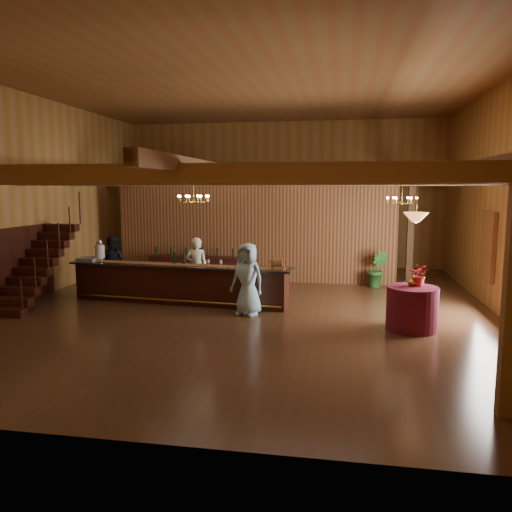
% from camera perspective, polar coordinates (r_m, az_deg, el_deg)
% --- Properties ---
extents(floor, '(14.00, 14.00, 0.00)m').
position_cam_1_polar(floor, '(12.82, -0.87, -5.75)').
color(floor, '#482C1A').
rests_on(floor, ground).
extents(ceiling, '(14.00, 14.00, 0.00)m').
position_cam_1_polar(ceiling, '(12.72, -0.92, 19.12)').
color(ceiling, brown).
rests_on(ceiling, wall_back).
extents(wall_back, '(12.00, 0.10, 5.50)m').
position_cam_1_polar(wall_back, '(19.39, 3.01, 7.03)').
color(wall_back, '#A57842').
rests_on(wall_back, floor).
extents(wall_front, '(12.00, 0.10, 5.50)m').
position_cam_1_polar(wall_front, '(5.75, -14.12, 5.06)').
color(wall_front, '#A57842').
rests_on(wall_front, floor).
extents(wall_left, '(0.10, 14.00, 5.50)m').
position_cam_1_polar(wall_left, '(14.82, -24.47, 6.12)').
color(wall_left, '#A57842').
rests_on(wall_left, floor).
extents(wall_right, '(0.10, 14.00, 5.50)m').
position_cam_1_polar(wall_right, '(12.79, 26.71, 5.84)').
color(wall_right, '#A57842').
rests_on(wall_right, floor).
extents(beam_grid, '(11.90, 13.90, 0.39)m').
position_cam_1_polar(beam_grid, '(12.97, -0.47, 8.85)').
color(beam_grid, brown).
rests_on(beam_grid, wall_left).
extents(support_posts, '(9.20, 10.20, 3.20)m').
position_cam_1_polar(support_posts, '(12.06, -1.33, 1.11)').
color(support_posts, brown).
rests_on(support_posts, floor).
extents(partition_wall, '(9.00, 0.18, 3.10)m').
position_cam_1_polar(partition_wall, '(16.07, -0.30, 2.60)').
color(partition_wall, brown).
rests_on(partition_wall, floor).
extents(window_right_back, '(0.12, 1.05, 1.75)m').
position_cam_1_polar(window_right_back, '(13.81, 25.03, 1.02)').
color(window_right_back, white).
rests_on(window_right_back, wall_right).
extents(staircase, '(1.00, 2.80, 2.00)m').
position_cam_1_polar(staircase, '(14.04, -23.91, -1.08)').
color(staircase, '#38160E').
rests_on(staircase, floor).
extents(backroom_boxes, '(4.10, 0.60, 1.10)m').
position_cam_1_polar(backroom_boxes, '(18.11, 1.47, -0.06)').
color(backroom_boxes, '#38160E').
rests_on(backroom_boxes, floor).
extents(tasting_bar, '(6.11, 1.34, 1.02)m').
position_cam_1_polar(tasting_bar, '(13.26, -8.80, -3.12)').
color(tasting_bar, '#38160E').
rests_on(tasting_bar, floor).
extents(beverage_dispenser, '(0.26, 0.26, 0.60)m').
position_cam_1_polar(beverage_dispenser, '(14.30, -17.43, 0.59)').
color(beverage_dispenser, silver).
rests_on(beverage_dispenser, tasting_bar).
extents(glass_rack_tray, '(0.50, 0.50, 0.10)m').
position_cam_1_polar(glass_rack_tray, '(14.41, -18.58, -0.36)').
color(glass_rack_tray, gray).
rests_on(glass_rack_tray, tasting_bar).
extents(raffle_drum, '(0.34, 0.24, 0.30)m').
position_cam_1_polar(raffle_drum, '(12.26, 2.52, -0.73)').
color(raffle_drum, brown).
rests_on(raffle_drum, tasting_bar).
extents(bar_bottle_0, '(0.07, 0.07, 0.30)m').
position_cam_1_polar(bar_bottle_0, '(13.33, -9.31, -0.25)').
color(bar_bottle_0, black).
rests_on(bar_bottle_0, tasting_bar).
extents(bar_bottle_1, '(0.07, 0.07, 0.30)m').
position_cam_1_polar(bar_bottle_1, '(13.21, -8.20, -0.30)').
color(bar_bottle_1, black).
rests_on(bar_bottle_1, tasting_bar).
extents(backbar_shelf, '(2.98, 0.64, 0.83)m').
position_cam_1_polar(backbar_shelf, '(16.15, -7.03, -1.49)').
color(backbar_shelf, '#38160E').
rests_on(backbar_shelf, floor).
extents(round_table, '(1.07, 1.07, 0.93)m').
position_cam_1_polar(round_table, '(11.14, 17.40, -5.74)').
color(round_table, maroon).
rests_on(round_table, floor).
extents(chandelier_left, '(0.80, 0.80, 0.62)m').
position_cam_1_polar(chandelier_left, '(12.76, -7.16, 6.56)').
color(chandelier_left, gold).
rests_on(chandelier_left, beam_grid).
extents(chandelier_right, '(0.80, 0.80, 0.68)m').
position_cam_1_polar(chandelier_right, '(14.11, 16.34, 6.17)').
color(chandelier_right, gold).
rests_on(chandelier_right, beam_grid).
extents(pendant_lamp, '(0.52, 0.52, 0.90)m').
position_cam_1_polar(pendant_lamp, '(10.86, 17.82, 4.26)').
color(pendant_lamp, gold).
rests_on(pendant_lamp, beam_grid).
extents(bartender, '(0.64, 0.45, 1.66)m').
position_cam_1_polar(bartender, '(13.82, -6.78, -1.30)').
color(bartender, white).
rests_on(bartender, floor).
extents(staff_second, '(0.89, 0.74, 1.66)m').
position_cam_1_polar(staff_second, '(14.86, -16.04, -0.92)').
color(staff_second, black).
rests_on(staff_second, floor).
extents(guest, '(0.98, 0.80, 1.72)m').
position_cam_1_polar(guest, '(11.81, -0.98, -2.65)').
color(guest, '#A1D1E4').
rests_on(guest, floor).
extents(floor_plant, '(0.64, 0.52, 1.12)m').
position_cam_1_polar(floor_plant, '(15.54, 13.65, -1.47)').
color(floor_plant, '#255E22').
rests_on(floor_plant, floor).
extents(table_flowers, '(0.55, 0.52, 0.49)m').
position_cam_1_polar(table_flowers, '(11.13, 18.16, -2.06)').
color(table_flowers, red).
rests_on(table_flowers, round_table).
extents(table_vase, '(0.18, 0.18, 0.33)m').
position_cam_1_polar(table_vase, '(11.11, 17.45, -2.45)').
color(table_vase, gold).
rests_on(table_vase, round_table).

